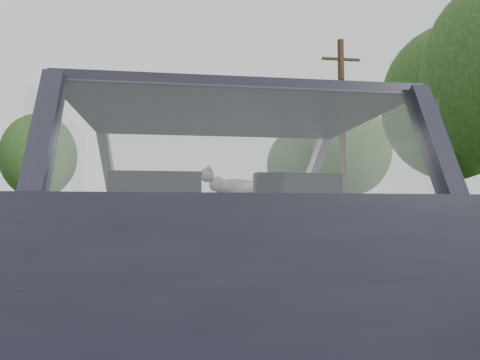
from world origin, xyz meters
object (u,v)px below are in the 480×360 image
object	(u,v)px
highway_sign	(272,211)
utility_pole	(342,137)
subject_car	(221,235)
cat	(236,186)
other_car	(195,217)

from	to	relation	value
highway_sign	utility_pole	xyz separation A→B (m)	(0.63, -10.66, 2.85)
subject_car	highway_sign	distance (m)	25.98
utility_pole	cat	bearing A→B (deg)	-113.58
other_car	subject_car	bearing A→B (deg)	-101.00
subject_car	other_car	world-z (taller)	other_car
utility_pole	highway_sign	bearing A→B (deg)	93.36
other_car	utility_pole	size ratio (longest dim) A/B	0.59
subject_car	highway_sign	xyz separation A→B (m)	(5.70, 25.34, 0.39)
highway_sign	utility_pole	bearing A→B (deg)	-110.01
highway_sign	other_car	bearing A→B (deg)	174.35
highway_sign	cat	bearing A→B (deg)	-125.95
cat	other_car	xyz separation A→B (m)	(0.72, 23.22, -0.31)
utility_pole	other_car	bearing A→B (deg)	120.78
subject_car	cat	bearing A→B (deg)	73.24
other_car	highway_sign	world-z (taller)	highway_sign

